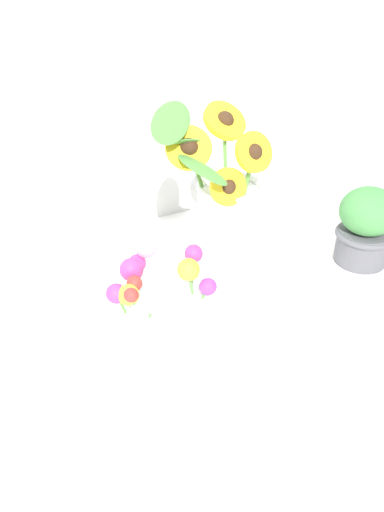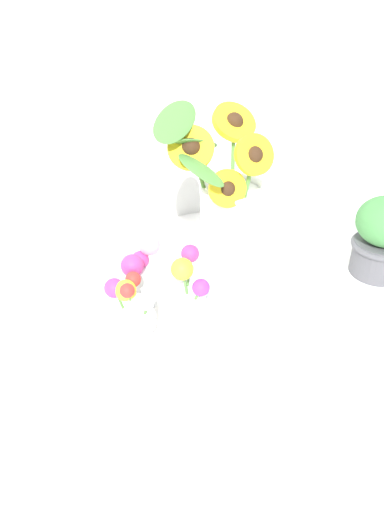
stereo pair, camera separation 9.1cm
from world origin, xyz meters
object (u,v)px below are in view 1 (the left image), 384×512
object	(u,v)px
vase_small_center	(189,309)
mason_jar_sunflowers	(226,233)
potted_plant	(366,226)
vase_bulb_right	(137,314)
vase_small_back	(137,279)
serving_tray	(192,319)

from	to	relation	value
vase_small_center	mason_jar_sunflowers	bearing A→B (deg)	31.40
mason_jar_sunflowers	potted_plant	xyz separation A→B (m)	(0.38, 0.00, -0.08)
vase_bulb_right	vase_small_back	distance (m)	0.09
mason_jar_sunflowers	vase_bulb_right	distance (m)	0.22
serving_tray	vase_bulb_right	size ratio (longest dim) A/B	4.46
vase_bulb_right	potted_plant	size ratio (longest dim) A/B	0.65
mason_jar_sunflowers	vase_small_back	size ratio (longest dim) A/B	2.66
serving_tray	vase_bulb_right	distance (m)	0.14
vase_small_back	potted_plant	distance (m)	0.54
mason_jar_sunflowers	vase_small_back	distance (m)	0.20
potted_plant	mason_jar_sunflowers	bearing A→B (deg)	-179.68
serving_tray	vase_small_back	world-z (taller)	vase_small_back
vase_small_center	potted_plant	bearing A→B (deg)	8.32
serving_tray	mason_jar_sunflowers	distance (m)	0.19
vase_bulb_right	vase_small_back	size ratio (longest dim) A/B	0.81
serving_tray	vase_small_center	bearing A→B (deg)	-121.87
serving_tray	potted_plant	size ratio (longest dim) A/B	2.89
serving_tray	vase_small_center	xyz separation A→B (m)	(-0.04, -0.06, 0.08)
serving_tray	potted_plant	distance (m)	0.47
mason_jar_sunflowers	potted_plant	bearing A→B (deg)	0.32
vase_bulb_right	vase_small_back	bearing A→B (deg)	66.60
vase_small_center	potted_plant	distance (m)	0.50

